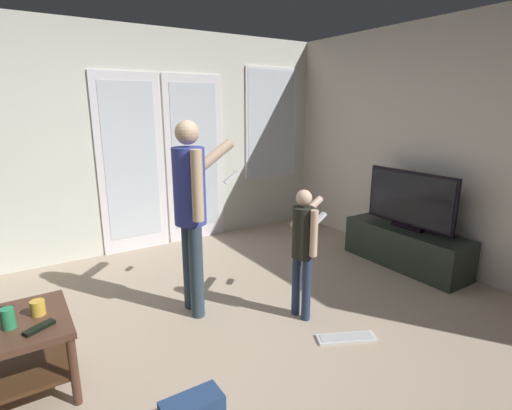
# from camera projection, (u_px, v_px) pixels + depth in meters

# --- Properties ---
(ground_plane) EXTENTS (5.90, 4.84, 0.02)m
(ground_plane) POSITION_uv_depth(u_px,v_px,m) (192.00, 363.00, 2.65)
(ground_plane) COLOR tan
(wall_back_with_doors) EXTENTS (5.90, 0.09, 2.57)m
(wall_back_with_doors) POSITION_uv_depth(u_px,v_px,m) (112.00, 145.00, 4.35)
(wall_back_with_doors) COLOR silver
(wall_back_with_doors) RESTS_ON ground_plane
(wall_right_plain) EXTENTS (0.06, 4.84, 2.54)m
(wall_right_plain) POSITION_uv_depth(u_px,v_px,m) (460.00, 149.00, 3.86)
(wall_right_plain) COLOR silver
(wall_right_plain) RESTS_ON ground_plane
(tv_stand) EXTENTS (0.44, 1.33, 0.42)m
(tv_stand) POSITION_uv_depth(u_px,v_px,m) (406.00, 247.00, 4.19)
(tv_stand) COLOR #242C23
(tv_stand) RESTS_ON ground_plane
(flat_screen_tv) EXTENTS (0.08, 1.02, 0.61)m
(flat_screen_tv) POSITION_uv_depth(u_px,v_px,m) (410.00, 200.00, 4.07)
(flat_screen_tv) COLOR black
(flat_screen_tv) RESTS_ON tv_stand
(person_adult) EXTENTS (0.65, 0.43, 1.58)m
(person_adult) POSITION_uv_depth(u_px,v_px,m) (192.00, 202.00, 3.07)
(person_adult) COLOR #30414D
(person_adult) RESTS_ON ground_plane
(person_child) EXTENTS (0.46, 0.32, 1.07)m
(person_child) POSITION_uv_depth(u_px,v_px,m) (304.00, 242.00, 3.07)
(person_child) COLOR navy
(person_child) RESTS_ON ground_plane
(loose_keyboard) EXTENTS (0.45, 0.31, 0.02)m
(loose_keyboard) POSITION_uv_depth(u_px,v_px,m) (346.00, 338.00, 2.90)
(loose_keyboard) COLOR white
(loose_keyboard) RESTS_ON ground_plane
(cup_near_edge) EXTENTS (0.07, 0.07, 0.12)m
(cup_near_edge) POSITION_uv_depth(u_px,v_px,m) (8.00, 318.00, 2.18)
(cup_near_edge) COLOR #2A8D55
(cup_near_edge) RESTS_ON coffee_table
(cup_by_laptop) EXTENTS (0.08, 0.08, 0.09)m
(cup_by_laptop) POSITION_uv_depth(u_px,v_px,m) (38.00, 308.00, 2.33)
(cup_by_laptop) COLOR gold
(cup_by_laptop) RESTS_ON coffee_table
(tv_remote_black) EXTENTS (0.17, 0.13, 0.02)m
(tv_remote_black) POSITION_uv_depth(u_px,v_px,m) (39.00, 328.00, 2.18)
(tv_remote_black) COLOR black
(tv_remote_black) RESTS_ON coffee_table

